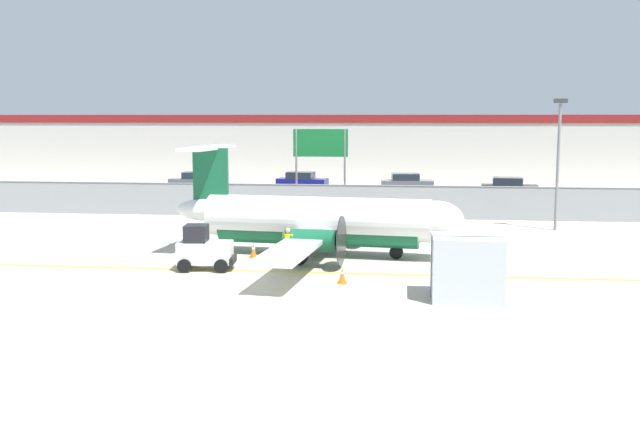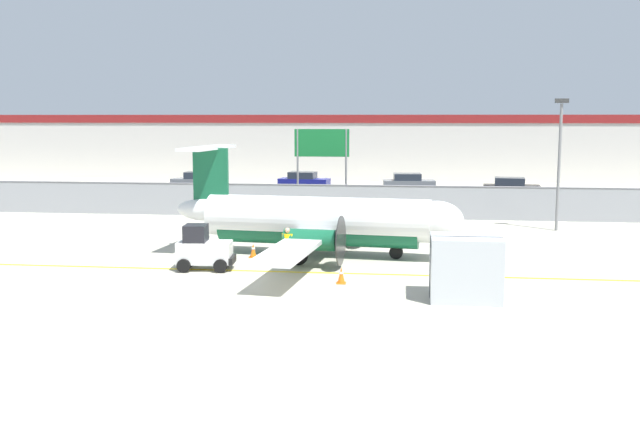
% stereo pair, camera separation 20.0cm
% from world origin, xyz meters
% --- Properties ---
extents(ground_plane, '(140.00, 140.00, 0.01)m').
position_xyz_m(ground_plane, '(0.00, 2.00, 0.00)').
color(ground_plane, '#B2AD99').
extents(perimeter_fence, '(98.00, 0.10, 2.10)m').
position_xyz_m(perimeter_fence, '(0.00, 18.00, 1.12)').
color(perimeter_fence, gray).
rests_on(perimeter_fence, ground).
extents(parking_lot_strip, '(98.00, 17.00, 0.12)m').
position_xyz_m(parking_lot_strip, '(0.00, 29.50, 0.06)').
color(parking_lot_strip, '#38383A').
rests_on(parking_lot_strip, ground).
extents(background_building, '(91.00, 8.10, 6.50)m').
position_xyz_m(background_building, '(0.00, 47.99, 3.26)').
color(background_building, beige).
rests_on(background_building, ground).
extents(commuter_airplane, '(13.42, 16.08, 4.92)m').
position_xyz_m(commuter_airplane, '(1.31, 5.59, 1.60)').
color(commuter_airplane, white).
rests_on(commuter_airplane, ground).
extents(baggage_tug, '(2.41, 1.54, 1.88)m').
position_xyz_m(baggage_tug, '(-3.23, 2.03, 0.86)').
color(baggage_tug, silver).
rests_on(baggage_tug, ground).
extents(ground_crew_worker, '(0.53, 0.45, 1.70)m').
position_xyz_m(ground_crew_worker, '(0.16, 2.81, 0.95)').
color(ground_crew_worker, '#191E4C').
rests_on(ground_crew_worker, ground).
extents(cargo_container, '(2.44, 2.01, 2.20)m').
position_xyz_m(cargo_container, '(7.12, -1.57, 1.10)').
color(cargo_container, '#B7BCC1').
rests_on(cargo_container, ground).
extents(traffic_cone_near_left, '(0.36, 0.36, 0.64)m').
position_xyz_m(traffic_cone_near_left, '(2.65, 0.23, 0.31)').
color(traffic_cone_near_left, orange).
rests_on(traffic_cone_near_left, ground).
extents(traffic_cone_near_right, '(0.36, 0.36, 0.64)m').
position_xyz_m(traffic_cone_near_right, '(-1.73, 4.81, 0.31)').
color(traffic_cone_near_right, orange).
rests_on(traffic_cone_near_right, ground).
extents(traffic_cone_far_left, '(0.36, 0.36, 0.64)m').
position_xyz_m(traffic_cone_far_left, '(-4.55, 6.27, 0.31)').
color(traffic_cone_far_left, orange).
rests_on(traffic_cone_far_left, ground).
extents(traffic_cone_far_right, '(0.36, 0.36, 0.64)m').
position_xyz_m(traffic_cone_far_right, '(-5.59, 7.03, 0.31)').
color(traffic_cone_far_right, orange).
rests_on(traffic_cone_far_right, ground).
extents(parked_car_0, '(4.23, 2.05, 1.58)m').
position_xyz_m(parked_car_0, '(-12.37, 32.05, 0.89)').
color(parked_car_0, slate).
rests_on(parked_car_0, parking_lot_strip).
extents(parked_car_1, '(4.39, 2.43, 1.58)m').
position_xyz_m(parked_car_1, '(-3.47, 33.12, 0.89)').
color(parked_car_1, navy).
rests_on(parked_car_1, parking_lot_strip).
extents(parked_car_2, '(4.33, 2.28, 1.58)m').
position_xyz_m(parked_car_2, '(5.29, 32.46, 0.89)').
color(parked_car_2, slate).
rests_on(parked_car_2, parking_lot_strip).
extents(parked_car_3, '(4.36, 2.37, 1.58)m').
position_xyz_m(parked_car_3, '(13.04, 29.31, 0.89)').
color(parked_car_3, black).
rests_on(parked_car_3, parking_lot_strip).
extents(apron_light_pole, '(0.70, 0.30, 7.27)m').
position_xyz_m(apron_light_pole, '(13.42, 14.38, 4.30)').
color(apron_light_pole, slate).
rests_on(apron_light_pole, ground).
extents(highway_sign, '(3.60, 0.14, 5.50)m').
position_xyz_m(highway_sign, '(-0.44, 20.24, 4.14)').
color(highway_sign, slate).
rests_on(highway_sign, ground).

